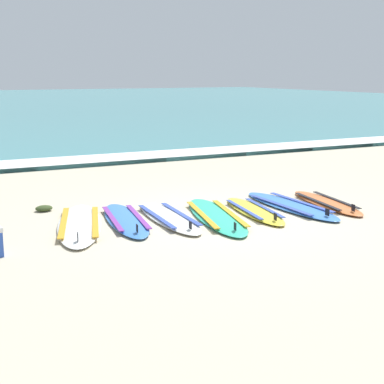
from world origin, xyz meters
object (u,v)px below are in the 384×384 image
Objects in this scene: surfboard_3 at (216,216)px; surfboard_4 at (254,211)px; surfboard_2 at (169,217)px; surfboard_5 at (290,205)px; surfboard_1 at (125,220)px; surfboard_6 at (326,203)px; surfboard_0 at (80,224)px.

surfboard_3 is 1.26× the size of surfboard_4.
surfboard_2 is 2.20m from surfboard_5.
surfboard_2 is (0.66, -0.15, -0.00)m from surfboard_1.
surfboard_1 is 2.87m from surfboard_5.
surfboard_1 is at bearing 173.15° from surfboard_6.
surfboard_0 is 2.13m from surfboard_3.
surfboard_0 is 2.83m from surfboard_4.
surfboard_6 is (1.45, -0.05, -0.00)m from surfboard_4.
surfboard_4 is (0.72, 0.03, 0.00)m from surfboard_3.
surfboard_4 is at bearing 178.04° from surfboard_6.
surfboard_3 is 0.72m from surfboard_4.
surfboard_4 is (2.10, -0.38, 0.00)m from surfboard_1.
surfboard_1 is 0.88× the size of surfboard_3.
surfboard_4 is 0.76m from surfboard_5.
surfboard_4 is 0.85× the size of surfboard_5.
surfboard_3 is 2.18m from surfboard_6.
surfboard_5 is at bearing 2.97° from surfboard_3.
surfboard_4 is (1.44, -0.22, 0.00)m from surfboard_2.
surfboard_6 is at bearing -5.38° from surfboard_2.
surfboard_3 is 1.48m from surfboard_5.
surfboard_2 is at bearing -8.73° from surfboard_0.
surfboard_5 and surfboard_6 have the same top height.
surfboard_0 is 1.16× the size of surfboard_1.
surfboard_5 is at bearing 3.54° from surfboard_4.
surfboard_2 and surfboard_3 have the same top height.
surfboard_1 is at bearing 169.81° from surfboard_4.
surfboard_5 is at bearing -4.57° from surfboard_2.
surfboard_5 is (1.48, 0.08, 0.00)m from surfboard_3.
surfboard_1 and surfboard_2 have the same top height.
surfboard_2 and surfboard_6 have the same top height.
surfboard_6 is at bearing -6.85° from surfboard_1.
surfboard_3 is at bearing -16.52° from surfboard_1.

